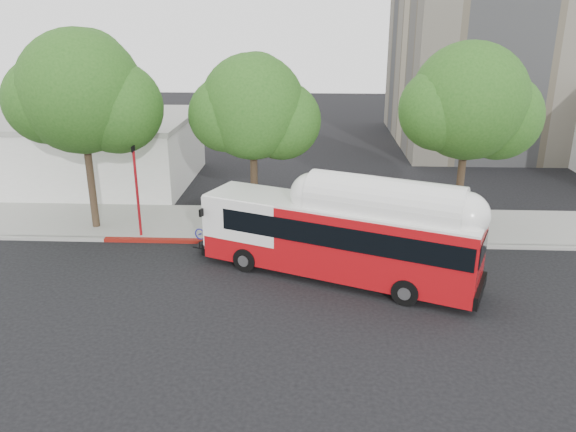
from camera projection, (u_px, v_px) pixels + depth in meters
The scene contains 10 objects.
ground at pixel (264, 280), 22.81m from camera, with size 120.00×120.00×0.00m, color black.
sidewalk at pixel (275, 223), 28.91m from camera, with size 60.00×5.00×0.15m, color gray.
curb_strip at pixel (272, 242), 26.46m from camera, with size 60.00×0.30×0.15m, color gray.
red_curb_segment at pixel (209, 241), 26.59m from camera, with size 10.00×0.32×0.16m, color maroon.
street_tree_left at pixel (91, 97), 26.22m from camera, with size 6.67×5.80×9.74m.
street_tree_mid at pixel (261, 111), 26.57m from camera, with size 5.75×5.00×8.62m.
street_tree_right at pixel (478, 106), 25.82m from camera, with size 6.21×5.40×9.18m.
low_commercial_bldg at pixel (65, 149), 35.90m from camera, with size 16.20×10.20×4.25m.
transit_bus at pixel (339, 239), 22.56m from camera, with size 11.92×6.57×3.57m.
signal_pole at pixel (137, 192), 26.44m from camera, with size 0.13×0.43×4.53m.
Camera 1 is at (1.94, -20.56, 10.10)m, focal length 35.00 mm.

